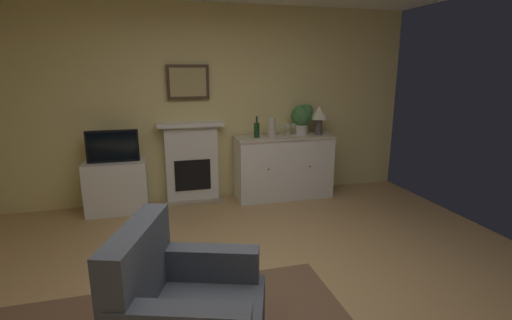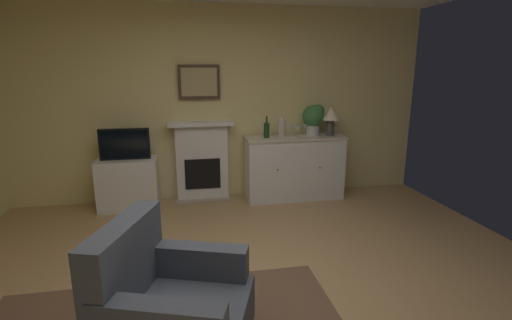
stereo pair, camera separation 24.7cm
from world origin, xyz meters
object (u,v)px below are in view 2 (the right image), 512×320
Objects in this scene: wine_bottle at (267,130)px; armchair at (170,308)px; tv_cabinet at (128,184)px; wine_glass_left at (291,128)px; framed_picture at (199,82)px; table_lamp at (331,115)px; wine_glass_center at (298,128)px; vase_decorative at (282,127)px; tv_set at (125,144)px; fireplace_unit at (202,161)px; sideboard_cabinet at (294,167)px; potted_plant_small at (314,117)px; wine_glass_right at (305,127)px.

wine_bottle reaches higher than armchair.
wine_bottle is at bearing -1.10° from tv_cabinet.
framed_picture is at bearing 167.48° from wine_glass_left.
table_lamp reaches higher than wine_glass_center.
vase_decorative reaches higher than tv_set.
vase_decorative reaches higher than fireplace_unit.
wine_glass_center is at bearing 7.06° from vase_decorative.
tv_set is (-1.84, 0.01, -0.13)m from wine_bottle.
framed_picture is 1.26m from vase_decorative.
framed_picture is 3.33× the size of wine_glass_center.
sideboard_cabinet is 1.84× the size of tv_cabinet.
vase_decorative is 0.50m from potted_plant_small.
wine_bottle is at bearing -173.83° from wine_glass_right.
table_lamp is at bearing 4.01° from vase_decorative.
wine_bottle is 1.76× the size of wine_glass_center.
tv_cabinet is (-2.76, 0.01, -0.83)m from table_lamp.
vase_decorative reaches higher than wine_glass_right.
tv_cabinet is at bearing 178.42° from wine_glass_left.
wine_glass_right is 2.49m from tv_cabinet.
wine_glass_right reaches higher than sideboard_cabinet.
tv_cabinet is at bearing -170.55° from fireplace_unit.
sideboard_cabinet is at bearing -7.92° from fireplace_unit.
table_lamp reaches higher than vase_decorative.
tv_set is 0.61× the size of armchair.
wine_glass_right is (0.22, 0.09, 0.00)m from wine_glass_left.
fireplace_unit is 1.29m from sideboard_cabinet.
wine_glass_right is at bearing -177.53° from potted_plant_small.
fireplace_unit is 1.77× the size of tv_set.
potted_plant_small is 0.42× the size of armchair.
tv_cabinet is (-0.97, -0.16, -0.22)m from fireplace_unit.
sideboard_cabinet is at bearing -180.00° from table_lamp.
tv_set is at bearing -178.79° from potted_plant_small.
wine_glass_left is (-0.07, -0.05, 0.56)m from sideboard_cabinet.
wine_glass_right is at bearing 6.17° from wine_bottle.
armchair is (-1.77, -2.87, -0.62)m from wine_glass_right.
wine_bottle is at bearing -15.61° from framed_picture.
armchair is (-2.13, -2.83, -0.78)m from table_lamp.
fireplace_unit is 6.67× the size of wine_glass_center.
tv_cabinet is at bearing 179.13° from wine_glass_center.
framed_picture is 1.63m from potted_plant_small.
wine_glass_right is (0.56, 0.06, 0.01)m from wine_bottle.
sideboard_cabinet is (1.27, -0.22, -1.18)m from framed_picture.
wine_glass_center is at bearing -0.29° from tv_set.
vase_decorative is 0.65× the size of potted_plant_small.
vase_decorative is 0.45× the size of tv_set.
tv_set is at bearing 178.83° from vase_decorative.
wine_glass_left is 2.19m from tv_set.
potted_plant_small is at bearing 15.40° from wine_glass_center.
sideboard_cabinet is at bearing 0.21° from tv_set.
framed_picture is at bearing 12.01° from tv_cabinet.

